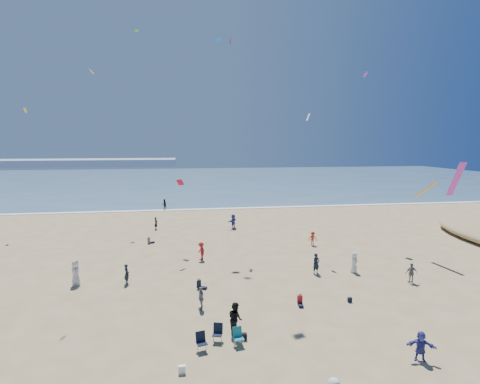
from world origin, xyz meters
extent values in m
plane|color=tan|center=(0.00, 0.00, 0.00)|extent=(220.00, 220.00, 0.00)
cube|color=#476B84|center=(0.00, 95.00, 0.03)|extent=(220.00, 100.00, 0.06)
cube|color=white|center=(0.00, 45.00, 0.04)|extent=(220.00, 1.20, 0.08)
cube|color=#7A8EA8|center=(-60.00, 170.00, 1.60)|extent=(110.00, 20.00, 3.20)
imported|color=#373D98|center=(4.57, 30.42, 0.94)|extent=(1.52, 1.70, 1.87)
imported|color=black|center=(-5.20, 31.52, 0.79)|extent=(0.54, 0.66, 1.57)
imported|color=black|center=(-6.21, 12.89, 0.79)|extent=(0.61, 0.69, 1.58)
imported|color=silver|center=(12.52, 12.61, 0.87)|extent=(0.67, 0.92, 1.74)
imported|color=#363B96|center=(10.00, -0.13, 0.77)|extent=(1.49, 0.98, 1.53)
imported|color=black|center=(1.09, 3.82, 0.97)|extent=(1.02, 1.14, 1.95)
imported|color=gray|center=(-0.70, 7.41, 0.78)|extent=(0.46, 0.95, 1.57)
imported|color=silver|center=(-10.08, 13.27, 0.97)|extent=(0.89, 1.10, 1.94)
imported|color=gray|center=(15.94, 9.71, 0.79)|extent=(0.96, 0.47, 1.58)
imported|color=red|center=(11.97, 21.33, 0.75)|extent=(1.01, 0.64, 1.50)
imported|color=black|center=(9.22, 12.78, 0.88)|extent=(0.74, 0.60, 1.76)
imported|color=black|center=(-4.83, 45.90, 0.86)|extent=(1.05, 0.98, 1.72)
imported|color=#AF1921|center=(-0.14, 18.06, 0.85)|extent=(0.98, 1.25, 1.70)
cube|color=white|center=(-1.95, 0.61, 0.20)|extent=(0.35, 0.20, 0.40)
cube|color=black|center=(1.49, 3.20, 0.19)|extent=(0.30, 0.22, 0.38)
cube|color=black|center=(9.54, 7.00, 0.17)|extent=(0.28, 0.18, 0.34)
cube|color=green|center=(-7.62, 39.35, 26.31)|extent=(0.57, 0.54, 0.26)
cube|color=purple|center=(19.22, 25.26, 18.74)|extent=(0.72, 0.70, 0.56)
cube|color=#7E1B8E|center=(3.72, 26.08, 21.96)|extent=(0.37, 0.85, 0.49)
cube|color=white|center=(10.76, 20.20, 13.51)|extent=(0.28, 0.60, 0.70)
cube|color=orange|center=(-10.05, 21.99, 17.65)|extent=(0.32, 0.86, 0.39)
cube|color=red|center=(-1.96, 19.34, 7.25)|extent=(0.77, 0.81, 0.51)
cube|color=blue|center=(2.35, 25.75, 21.91)|extent=(0.72, 0.43, 0.28)
cube|color=yellow|center=(-20.77, 34.31, 14.95)|extent=(0.51, 0.49, 0.55)
cube|color=purple|center=(13.80, 3.03, 8.84)|extent=(0.35, 3.14, 2.21)
cube|color=orange|center=(20.98, 15.74, 6.55)|extent=(0.35, 2.64, 1.87)
camera|label=1|loc=(-1.74, -16.23, 10.96)|focal=28.00mm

